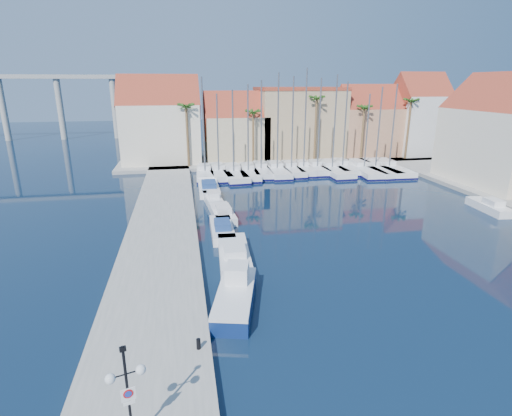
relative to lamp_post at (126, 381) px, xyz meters
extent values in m
plane|color=black|center=(9.12, 7.36, -3.10)|extent=(260.00, 260.00, 0.00)
cube|color=gray|center=(0.12, 20.86, -2.85)|extent=(6.00, 77.00, 0.50)
cube|color=gray|center=(19.12, 55.36, -2.85)|extent=(54.00, 16.00, 0.50)
cylinder|color=black|center=(0.00, 0.00, -0.62)|extent=(0.10, 0.10, 3.96)
cylinder|color=black|center=(-0.24, -0.06, 0.27)|extent=(0.49, 0.18, 0.05)
cylinder|color=black|center=(0.24, 0.07, 0.27)|extent=(0.49, 0.18, 0.05)
sphere|color=white|center=(-0.48, -0.13, 0.27)|extent=(0.36, 0.36, 0.36)
sphere|color=white|center=(0.47, 0.14, 0.27)|extent=(0.36, 0.36, 0.36)
cube|color=black|center=(0.00, 0.00, 1.26)|extent=(0.24, 0.17, 0.16)
cube|color=white|center=(0.01, -0.05, -0.52)|extent=(0.48, 0.16, 0.49)
cylinder|color=red|center=(0.02, -0.08, -0.47)|extent=(0.33, 0.11, 0.34)
cylinder|color=#1933A5|center=(0.02, -0.09, -0.47)|extent=(0.23, 0.08, 0.24)
cube|color=white|center=(0.01, -0.05, -0.87)|extent=(0.39, 0.14, 0.14)
cylinder|color=black|center=(2.52, 4.79, -2.34)|extent=(0.21, 0.21, 0.53)
cube|color=navy|center=(4.84, 8.97, -2.64)|extent=(3.49, 6.45, 0.92)
cube|color=white|center=(4.84, 8.97, -2.08)|extent=(3.49, 6.45, 0.20)
cube|color=white|center=(5.15, 10.16, -1.52)|extent=(1.69, 1.91, 1.12)
cube|color=white|center=(5.63, 15.60, -2.70)|extent=(2.63, 7.02, 0.80)
cube|color=white|center=(5.59, 14.91, -2.00)|extent=(1.69, 2.50, 0.60)
cube|color=white|center=(5.29, 21.01, -2.70)|extent=(2.02, 5.92, 0.80)
cube|color=navy|center=(5.28, 20.43, -2.00)|extent=(1.36, 2.09, 0.60)
cube|color=white|center=(5.78, 25.44, -2.70)|extent=(2.25, 6.04, 0.80)
cube|color=white|center=(5.82, 24.85, -2.00)|extent=(1.45, 2.15, 0.60)
cube|color=white|center=(5.24, 30.81, -2.70)|extent=(2.03, 5.15, 0.80)
cube|color=white|center=(5.29, 30.31, -2.00)|extent=(1.27, 1.85, 0.60)
cube|color=white|center=(5.17, 35.79, -2.70)|extent=(2.53, 7.52, 0.80)
cube|color=navy|center=(5.15, 35.04, -2.00)|extent=(1.72, 2.65, 0.60)
cube|color=white|center=(33.12, 22.66, -2.70)|extent=(2.16, 5.57, 0.80)
cube|color=white|center=(33.08, 22.11, -2.00)|extent=(1.36, 2.00, 0.60)
cube|color=white|center=(5.22, 43.55, -2.60)|extent=(2.72, 8.86, 1.00)
cube|color=#0E0D42|center=(5.22, 43.55, -2.92)|extent=(2.78, 8.92, 0.28)
cube|color=white|center=(5.27, 44.42, -1.80)|extent=(1.72, 2.70, 0.60)
cylinder|color=slate|center=(5.20, 43.11, 4.12)|extent=(0.20, 0.20, 12.44)
cube|color=white|center=(7.07, 43.74, -2.60)|extent=(3.40, 10.21, 1.00)
cube|color=#0E0D42|center=(7.07, 43.74, -2.92)|extent=(3.47, 10.28, 0.28)
cube|color=white|center=(6.99, 44.74, -1.80)|extent=(2.06, 3.15, 0.60)
cylinder|color=slate|center=(7.11, 43.24, 3.06)|extent=(0.20, 0.20, 10.31)
cube|color=white|center=(9.08, 42.87, -2.60)|extent=(3.37, 10.95, 1.00)
cube|color=#0E0D42|center=(9.08, 42.87, -2.92)|extent=(3.43, 11.02, 0.28)
cube|color=white|center=(9.02, 43.95, -1.80)|extent=(2.13, 3.34, 0.60)
cylinder|color=slate|center=(9.10, 42.33, 3.31)|extent=(0.20, 0.20, 10.81)
cube|color=white|center=(11.21, 43.03, -2.60)|extent=(2.86, 9.82, 1.00)
cube|color=#0E0D42|center=(11.21, 43.03, -2.92)|extent=(2.92, 9.89, 0.28)
cube|color=white|center=(11.24, 44.00, -1.80)|extent=(1.87, 2.98, 0.60)
cylinder|color=slate|center=(11.19, 42.54, 3.65)|extent=(0.20, 0.20, 11.51)
cube|color=white|center=(13.23, 43.90, -2.60)|extent=(2.93, 9.39, 1.00)
cube|color=#0E0D42|center=(13.23, 43.90, -2.92)|extent=(2.99, 9.46, 0.28)
cube|color=white|center=(13.28, 44.83, -1.80)|extent=(1.84, 2.87, 0.60)
cylinder|color=slate|center=(13.21, 43.44, 3.91)|extent=(0.20, 0.20, 12.02)
cube|color=white|center=(15.53, 43.70, -2.60)|extent=(2.82, 10.00, 1.00)
cube|color=#0E0D42|center=(15.53, 43.70, -2.92)|extent=(2.88, 10.06, 0.28)
cube|color=white|center=(15.55, 44.69, -1.80)|extent=(1.88, 3.02, 0.60)
cylinder|color=slate|center=(15.51, 43.20, 4.41)|extent=(0.20, 0.20, 13.01)
cube|color=white|center=(17.64, 43.79, -2.60)|extent=(2.55, 8.92, 1.00)
cube|color=#0E0D42|center=(17.64, 43.79, -2.92)|extent=(2.61, 8.98, 0.28)
cube|color=white|center=(17.62, 44.68, -1.80)|extent=(1.69, 2.70, 0.60)
cylinder|color=slate|center=(17.66, 43.35, 4.16)|extent=(0.20, 0.20, 12.53)
cube|color=white|center=(19.61, 44.00, -2.60)|extent=(2.85, 8.57, 1.00)
cube|color=#0E0D42|center=(19.61, 44.00, -2.92)|extent=(2.91, 8.63, 0.28)
cube|color=white|center=(19.67, 44.84, -1.80)|extent=(1.73, 2.64, 0.60)
cylinder|color=slate|center=(19.57, 43.58, 4.72)|extent=(0.20, 0.20, 13.65)
cube|color=white|center=(21.67, 43.88, -2.60)|extent=(2.52, 8.25, 1.00)
cube|color=#0E0D42|center=(21.67, 43.88, -2.92)|extent=(2.58, 8.31, 0.28)
cube|color=white|center=(21.71, 44.70, -1.80)|extent=(1.60, 2.52, 0.60)
cylinder|color=slate|center=(21.65, 43.47, 4.07)|extent=(0.20, 0.20, 12.35)
cube|color=white|center=(23.57, 43.12, -2.60)|extent=(3.34, 11.60, 1.00)
cube|color=#0E0D42|center=(23.57, 43.12, -2.92)|extent=(3.41, 11.67, 0.28)
cube|color=white|center=(23.54, 44.27, -1.80)|extent=(2.20, 3.52, 0.60)
cylinder|color=slate|center=(23.59, 42.55, 4.29)|extent=(0.20, 0.20, 12.79)
cube|color=white|center=(25.59, 43.99, -2.60)|extent=(2.84, 9.52, 1.00)
cube|color=#0E0D42|center=(25.59, 43.99, -2.92)|extent=(2.90, 9.58, 0.28)
cube|color=white|center=(25.63, 44.94, -1.80)|extent=(1.83, 2.90, 0.60)
cylinder|color=slate|center=(25.57, 43.52, 3.85)|extent=(0.20, 0.20, 11.90)
cube|color=white|center=(28.25, 42.43, -2.60)|extent=(3.68, 11.87, 1.00)
cube|color=#0E0D42|center=(28.25, 42.43, -2.92)|extent=(3.75, 11.93, 0.28)
cube|color=white|center=(28.32, 43.60, -1.80)|extent=(2.32, 3.63, 0.60)
cylinder|color=slate|center=(28.22, 41.85, 3.02)|extent=(0.20, 0.20, 10.24)
cube|color=white|center=(30.00, 42.50, -2.60)|extent=(3.92, 12.14, 1.00)
cube|color=#0E0D42|center=(30.00, 42.50, -2.92)|extent=(3.98, 12.20, 0.28)
cube|color=white|center=(29.92, 43.69, -1.80)|extent=(2.42, 3.73, 0.60)
cylinder|color=slate|center=(30.04, 41.91, 3.47)|extent=(0.20, 0.20, 11.15)
cube|color=white|center=(32.17, 42.39, -2.60)|extent=(3.43, 12.00, 1.00)
cube|color=#0E0D42|center=(32.17, 42.39, -2.92)|extent=(3.49, 12.07, 0.28)
cube|color=white|center=(32.21, 43.59, -1.80)|extent=(2.27, 3.64, 0.60)
cylinder|color=slate|center=(32.16, 41.80, 3.68)|extent=(0.20, 0.20, 11.55)
cube|color=beige|center=(-0.88, 54.36, 1.90)|extent=(12.00, 9.00, 9.00)
cube|color=maroon|center=(-0.88, 54.36, 6.40)|extent=(12.30, 9.00, 9.00)
cube|color=tan|center=(11.12, 54.36, 0.90)|extent=(10.00, 8.00, 7.00)
cube|color=maroon|center=(11.12, 54.36, 4.40)|extent=(10.30, 8.00, 8.00)
cube|color=tan|center=(22.12, 55.36, 2.90)|extent=(14.00, 10.00, 11.00)
cube|color=maroon|center=(22.12, 55.36, 8.65)|extent=(14.20, 10.20, 0.50)
cube|color=tan|center=(34.12, 54.36, 1.40)|extent=(10.00, 8.00, 8.00)
cube|color=maroon|center=(34.12, 54.36, 5.40)|extent=(10.30, 8.00, 8.00)
cube|color=white|center=(43.12, 53.36, 2.40)|extent=(8.00, 8.00, 10.00)
cube|color=maroon|center=(43.12, 53.36, 7.40)|extent=(8.30, 8.00, 8.00)
cube|color=beige|center=(41.12, 31.36, 1.90)|extent=(9.00, 14.00, 9.00)
cube|color=maroon|center=(41.12, 31.36, 6.40)|extent=(9.00, 14.30, 9.00)
cylinder|color=brown|center=(3.12, 49.36, 1.90)|extent=(0.36, 0.36, 9.00)
sphere|color=#245016|center=(3.12, 49.36, 6.25)|extent=(2.60, 2.60, 2.60)
cylinder|color=brown|center=(13.12, 49.36, 1.40)|extent=(0.36, 0.36, 8.00)
sphere|color=#245016|center=(13.12, 49.36, 5.25)|extent=(2.60, 2.60, 2.60)
cylinder|color=brown|center=(23.12, 49.36, 2.40)|extent=(0.36, 0.36, 10.00)
sphere|color=#245016|center=(23.12, 49.36, 7.25)|extent=(2.60, 2.60, 2.60)
cylinder|color=brown|center=(31.12, 49.36, 1.65)|extent=(0.36, 0.36, 8.50)
sphere|color=#245016|center=(31.12, 49.36, 5.75)|extent=(2.60, 2.60, 2.60)
cylinder|color=brown|center=(39.12, 49.36, 2.15)|extent=(0.36, 0.36, 9.50)
sphere|color=#245016|center=(39.12, 49.36, 6.75)|extent=(2.60, 2.60, 2.60)
cube|color=#9E9E99|center=(-28.88, 89.36, 10.90)|extent=(48.00, 2.20, 0.90)
cylinder|color=#9E9E99|center=(-36.88, 89.36, 3.90)|extent=(1.40, 1.40, 14.00)
cylinder|color=#9E9E99|center=(-24.88, 89.36, 3.90)|extent=(1.40, 1.40, 14.00)
cylinder|color=#9E9E99|center=(-12.88, 89.36, 3.90)|extent=(1.40, 1.40, 14.00)
camera|label=1|loc=(2.27, -11.63, 9.55)|focal=28.00mm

